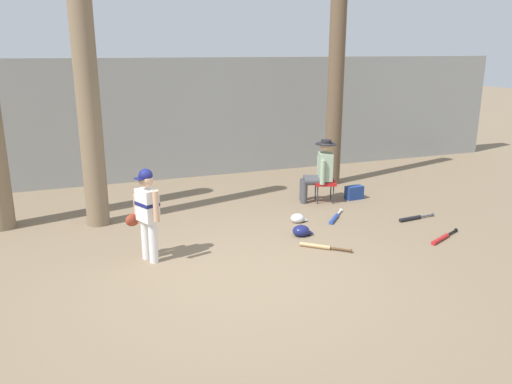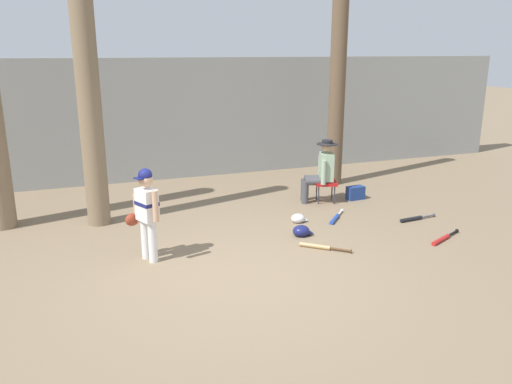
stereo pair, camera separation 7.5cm
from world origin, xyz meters
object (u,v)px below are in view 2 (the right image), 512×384
at_px(tree_behind_spectator, 339,56).
at_px(bat_blue_youth, 336,218).
at_px(handbag_beside_stool, 355,193).
at_px(seated_spectator, 321,169).
at_px(young_ballplayer, 146,209).
at_px(bat_red_barrel, 443,239).
at_px(bat_black_composite, 414,219).
at_px(bat_wood_tan, 319,247).
at_px(batting_helmet_white, 298,218).
at_px(folding_stool, 326,183).
at_px(batting_helmet_navy, 301,231).
at_px(tree_near_player, 87,77).

relative_size(tree_behind_spectator, bat_blue_youth, 9.67).
bearing_deg(handbag_beside_stool, seated_spectator, 172.99).
bearing_deg(tree_behind_spectator, young_ballplayer, -147.35).
distance_m(handbag_beside_stool, bat_red_barrel, 2.43).
relative_size(seated_spectator, bat_red_barrel, 1.57).
bearing_deg(young_ballplayer, bat_black_composite, 1.60).
bearing_deg(bat_blue_youth, bat_wood_tan, -128.86).
xyz_separation_m(bat_black_composite, bat_red_barrel, (-0.19, -0.96, 0.00)).
height_order(bat_black_composite, batting_helmet_white, batting_helmet_white).
bearing_deg(batting_helmet_white, bat_blue_youth, -9.45).
distance_m(bat_black_composite, bat_red_barrel, 0.97).
xyz_separation_m(folding_stool, batting_helmet_navy, (-1.23, -1.53, -0.28)).
distance_m(folding_stool, batting_helmet_white, 1.39).
bearing_deg(tree_behind_spectator, bat_wood_tan, -121.68).
bearing_deg(folding_stool, batting_helmet_white, -137.36).
height_order(tree_near_player, bat_wood_tan, tree_near_player).
relative_size(tree_near_player, folding_stool, 10.37).
distance_m(seated_spectator, bat_red_barrel, 2.71).
xyz_separation_m(folding_stool, bat_wood_tan, (-1.21, -2.11, -0.33)).
xyz_separation_m(seated_spectator, bat_black_composite, (1.00, -1.56, -0.61)).
height_order(bat_wood_tan, batting_helmet_navy, batting_helmet_navy).
bearing_deg(tree_behind_spectator, batting_helmet_white, -130.81).
relative_size(tree_near_player, bat_blue_youth, 8.82).
bearing_deg(batting_helmet_white, young_ballplayer, -164.42).
xyz_separation_m(young_ballplayer, folding_stool, (3.62, 1.65, -0.38)).
bearing_deg(bat_red_barrel, batting_helmet_navy, 153.93).
distance_m(tree_behind_spectator, batting_helmet_navy, 4.30).
xyz_separation_m(handbag_beside_stool, bat_wood_tan, (-1.84, -2.06, -0.10)).
relative_size(tree_near_player, batting_helmet_navy, 16.57).
relative_size(tree_behind_spectator, bat_red_barrel, 7.59).
distance_m(folding_stool, handbag_beside_stool, 0.67).
relative_size(folding_stool, batting_helmet_white, 1.84).
distance_m(folding_stool, seated_spectator, 0.29).
height_order(tree_near_player, handbag_beside_stool, tree_near_player).
bearing_deg(batting_helmet_navy, bat_wood_tan, -88.58).
distance_m(bat_black_composite, batting_helmet_white, 2.00).
distance_m(bat_blue_youth, batting_helmet_navy, 1.02).
xyz_separation_m(bat_red_barrel, bat_wood_tan, (-1.93, 0.37, 0.00)).
bearing_deg(bat_wood_tan, bat_black_composite, 15.52).
bearing_deg(young_ballplayer, tree_behind_spectator, 32.65).
distance_m(seated_spectator, bat_black_composite, 1.95).
bearing_deg(handbag_beside_stool, folding_stool, 174.95).
height_order(batting_helmet_navy, batting_helmet_white, batting_helmet_navy).
relative_size(tree_behind_spectator, batting_helmet_navy, 18.15).
height_order(young_ballplayer, batting_helmet_white, young_ballplayer).
bearing_deg(seated_spectator, batting_helmet_navy, -125.93).
xyz_separation_m(tree_near_player, bat_wood_tan, (2.94, -2.31, -2.37)).
xyz_separation_m(tree_behind_spectator, batting_helmet_white, (-1.83, -2.12, -2.62)).
height_order(bat_red_barrel, batting_helmet_navy, batting_helmet_navy).
distance_m(seated_spectator, batting_helmet_white, 1.43).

